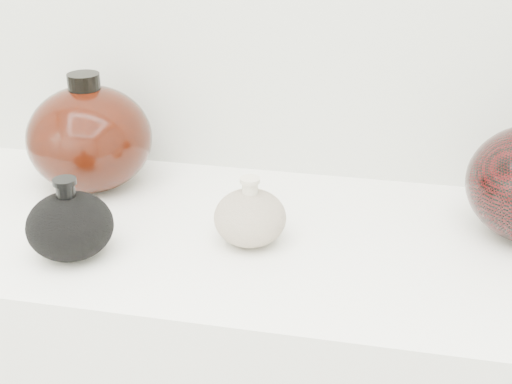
# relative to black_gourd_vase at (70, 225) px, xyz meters

# --- Properties ---
(black_gourd_vase) EXTENTS (0.16, 0.16, 0.13)m
(black_gourd_vase) POSITION_rel_black_gourd_vase_xyz_m (0.00, 0.00, 0.00)
(black_gourd_vase) COLOR black
(black_gourd_vase) RESTS_ON display_counter
(cream_gourd_vase) EXTENTS (0.15, 0.15, 0.11)m
(cream_gourd_vase) POSITION_rel_black_gourd_vase_xyz_m (0.25, 0.09, -0.01)
(cream_gourd_vase) COLOR beige
(cream_gourd_vase) RESTS_ON display_counter
(left_round_pot) EXTENTS (0.29, 0.29, 0.21)m
(left_round_pot) POSITION_rel_black_gourd_vase_xyz_m (-0.07, 0.24, 0.04)
(left_round_pot) COLOR black
(left_round_pot) RESTS_ON display_counter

